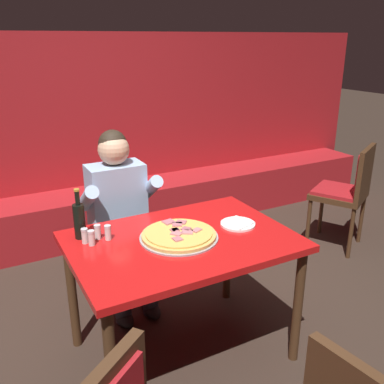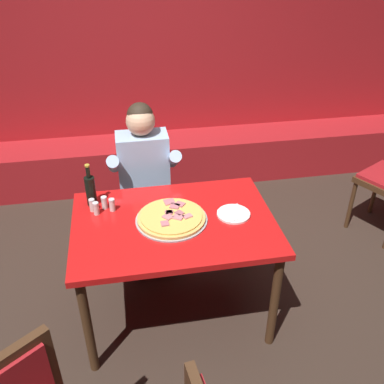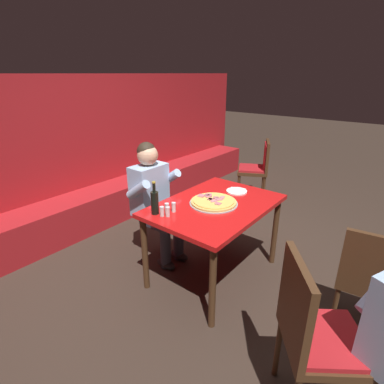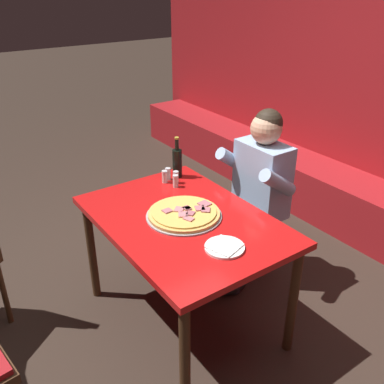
{
  "view_description": "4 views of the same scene",
  "coord_description": "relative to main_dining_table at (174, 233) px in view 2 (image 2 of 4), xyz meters",
  "views": [
    {
      "loc": [
        -0.99,
        -1.94,
        1.85
      ],
      "look_at": [
        0.17,
        0.19,
        0.97
      ],
      "focal_mm": 40.0,
      "sensor_mm": 36.0,
      "label": 1
    },
    {
      "loc": [
        -0.27,
        -2.13,
        2.33
      ],
      "look_at": [
        0.15,
        0.2,
        0.85
      ],
      "focal_mm": 40.0,
      "sensor_mm": 36.0,
      "label": 2
    },
    {
      "loc": [
        -2.11,
        -1.42,
        1.9
      ],
      "look_at": [
        -0.12,
        0.18,
        0.89
      ],
      "focal_mm": 28.0,
      "sensor_mm": 36.0,
      "label": 3
    },
    {
      "loc": [
        1.79,
        -1.19,
        2.05
      ],
      "look_at": [
        -0.13,
        0.15,
        0.85
      ],
      "focal_mm": 40.0,
      "sensor_mm": 36.0,
      "label": 4
    }
  ],
  "objects": [
    {
      "name": "main_dining_table",
      "position": [
        0.0,
        0.0,
        0.0
      ],
      "size": [
        1.25,
        0.87,
        0.78
      ],
      "color": "#422816",
      "rests_on": "ground_plane"
    },
    {
      "name": "shaker_black_pepper",
      "position": [
        -0.42,
        0.22,
        0.13
      ],
      "size": [
        0.04,
        0.04,
        0.09
      ],
      "color": "silver",
      "rests_on": "main_dining_table"
    },
    {
      "name": "plate_white_paper",
      "position": [
        0.38,
        -0.0,
        0.1
      ],
      "size": [
        0.21,
        0.21,
        0.02
      ],
      "color": "white",
      "rests_on": "main_dining_table"
    },
    {
      "name": "diner_seated_blue_shirt",
      "position": [
        -0.13,
        0.66,
        0.01
      ],
      "size": [
        0.53,
        0.53,
        1.27
      ],
      "color": "black",
      "rests_on": "ground_plane"
    },
    {
      "name": "shaker_parmesan",
      "position": [
        -0.47,
        0.16,
        0.13
      ],
      "size": [
        0.04,
        0.04,
        0.09
      ],
      "color": "silver",
      "rests_on": "main_dining_table"
    },
    {
      "name": "ground_plane",
      "position": [
        0.0,
        0.0,
        -0.69
      ],
      "size": [
        24.0,
        24.0,
        0.0
      ],
      "primitive_type": "plane",
      "color": "#33261E"
    },
    {
      "name": "booth_bench",
      "position": [
        0.0,
        1.86,
        -0.46
      ],
      "size": [
        6.46,
        0.48,
        0.46
      ],
      "primitive_type": "cube",
      "color": "#A3191E",
      "rests_on": "ground_plane"
    },
    {
      "name": "beer_bottle",
      "position": [
        -0.5,
        0.28,
        0.2
      ],
      "size": [
        0.07,
        0.07,
        0.29
      ],
      "color": "black",
      "rests_on": "main_dining_table"
    },
    {
      "name": "shaker_red_pepper_flakes",
      "position": [
        -0.49,
        0.2,
        0.13
      ],
      "size": [
        0.04,
        0.04,
        0.09
      ],
      "color": "silver",
      "rests_on": "main_dining_table"
    },
    {
      "name": "pizza",
      "position": [
        -0.01,
        0.01,
        0.11
      ],
      "size": [
        0.45,
        0.45,
        0.05
      ],
      "color": "#9E9EA3",
      "rests_on": "main_dining_table"
    },
    {
      "name": "shaker_oregano",
      "position": [
        -0.37,
        0.18,
        0.13
      ],
      "size": [
        0.04,
        0.04,
        0.09
      ],
      "color": "silver",
      "rests_on": "main_dining_table"
    },
    {
      "name": "booth_wall_panel",
      "position": [
        0.0,
        2.18,
        0.26
      ],
      "size": [
        6.8,
        0.16,
        1.9
      ],
      "primitive_type": "cube",
      "color": "#A3191E",
      "rests_on": "ground_plane"
    }
  ]
}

